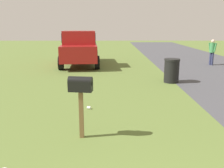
{
  "coord_description": "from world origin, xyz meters",
  "views": [
    {
      "loc": [
        -0.85,
        0.69,
        2.38
      ],
      "look_at": [
        5.74,
        0.68,
        0.81
      ],
      "focal_mm": 39.3,
      "sensor_mm": 36.0,
      "label": 1
    }
  ],
  "objects_px": {
    "pickup_truck": "(80,47)",
    "trash_bin": "(172,71)",
    "pedestrian": "(212,50)",
    "mailbox": "(81,89)"
  },
  "relations": [
    {
      "from": "mailbox",
      "to": "pickup_truck",
      "type": "distance_m",
      "value": 10.14
    },
    {
      "from": "trash_bin",
      "to": "pickup_truck",
      "type": "bearing_deg",
      "value": 43.82
    },
    {
      "from": "pickup_truck",
      "to": "trash_bin",
      "type": "relative_size",
      "value": 5.21
    },
    {
      "from": "pickup_truck",
      "to": "mailbox",
      "type": "bearing_deg",
      "value": 2.3
    },
    {
      "from": "trash_bin",
      "to": "pedestrian",
      "type": "distance_m",
      "value": 6.0
    },
    {
      "from": "mailbox",
      "to": "pedestrian",
      "type": "relative_size",
      "value": 0.87
    },
    {
      "from": "pickup_truck",
      "to": "pedestrian",
      "type": "bearing_deg",
      "value": 85.53
    },
    {
      "from": "mailbox",
      "to": "trash_bin",
      "type": "distance_m",
      "value": 6.28
    },
    {
      "from": "pickup_truck",
      "to": "pedestrian",
      "type": "relative_size",
      "value": 3.39
    },
    {
      "from": "pickup_truck",
      "to": "trash_bin",
      "type": "bearing_deg",
      "value": 38.8
    }
  ]
}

